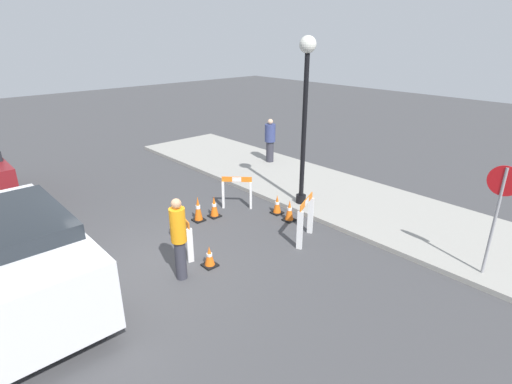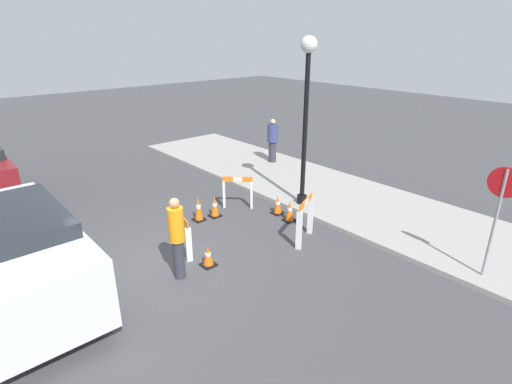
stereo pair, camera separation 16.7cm
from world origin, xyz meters
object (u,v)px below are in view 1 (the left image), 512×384
object	(u,v)px
stop_sign	(499,204)
person_worker	(179,236)
streetlamp_post	(305,100)
parked_car_1	(18,255)
person_pedestrian	(270,139)

from	to	relation	value
stop_sign	person_worker	bearing A→B (deg)	44.09
streetlamp_post	stop_sign	bearing A→B (deg)	0.46
parked_car_1	person_pedestrian	bearing A→B (deg)	108.33
person_pedestrian	parked_car_1	world-z (taller)	parked_car_1
stop_sign	person_pedestrian	size ratio (longest dim) A/B	1.41
person_worker	parked_car_1	xyz separation A→B (m)	(-1.26, -2.59, 0.05)
stop_sign	person_worker	xyz separation A→B (m)	(-4.18, -4.63, -0.71)
stop_sign	person_worker	size ratio (longest dim) A/B	1.30
streetlamp_post	person_pedestrian	bearing A→B (deg)	148.85
streetlamp_post	stop_sign	xyz separation A→B (m)	(5.00, 0.04, -1.42)
parked_car_1	streetlamp_post	bearing A→B (deg)	86.55
person_pedestrian	parked_car_1	size ratio (longest dim) A/B	0.37
person_worker	person_pedestrian	size ratio (longest dim) A/B	1.08
streetlamp_post	stop_sign	distance (m)	5.20
stop_sign	person_pedestrian	world-z (taller)	stop_sign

